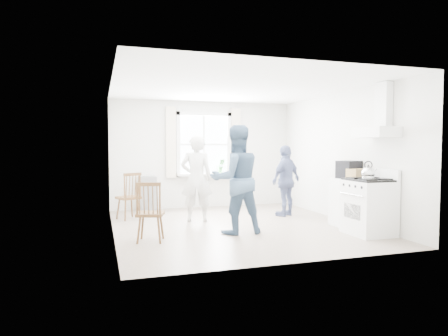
# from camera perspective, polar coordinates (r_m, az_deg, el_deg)

# --- Properties ---
(room_shell) EXTENTS (4.62, 5.12, 2.64)m
(room_shell) POSITION_cam_1_polar(r_m,az_deg,el_deg) (7.47, 1.85, 1.55)
(room_shell) COLOR gray
(room_shell) RESTS_ON ground
(window_assembly) EXTENTS (1.88, 0.24, 1.70)m
(window_assembly) POSITION_cam_1_polar(r_m,az_deg,el_deg) (9.81, -2.86, 2.87)
(window_assembly) COLOR white
(window_assembly) RESTS_ON room_shell
(range_hood) EXTENTS (0.45, 0.76, 0.94)m
(range_hood) POSITION_cam_1_polar(r_m,az_deg,el_deg) (7.29, 21.19, 6.02)
(range_hood) COLOR silver
(range_hood) RESTS_ON room_shell
(shelf_unit) EXTENTS (0.40, 0.30, 0.80)m
(shelf_unit) POSITION_cam_1_polar(r_m,az_deg,el_deg) (9.51, -10.87, -3.60)
(shelf_unit) COLOR slate
(shelf_unit) RESTS_ON ground
(gas_stove) EXTENTS (0.68, 0.76, 1.12)m
(gas_stove) POSITION_cam_1_polar(r_m,az_deg,el_deg) (7.26, 19.97, -5.16)
(gas_stove) COLOR silver
(gas_stove) RESTS_ON ground
(kettle) EXTENTS (0.22, 0.22, 0.31)m
(kettle) POSITION_cam_1_polar(r_m,az_deg,el_deg) (7.09, 19.90, -0.72)
(kettle) COLOR silver
(kettle) RESTS_ON gas_stove
(low_cabinet) EXTENTS (0.50, 0.55, 0.90)m
(low_cabinet) POSITION_cam_1_polar(r_m,az_deg,el_deg) (7.86, 17.27, -4.73)
(low_cabinet) COLOR silver
(low_cabinet) RESTS_ON ground
(stereo_stack) EXTENTS (0.45, 0.42, 0.33)m
(stereo_stack) POSITION_cam_1_polar(r_m,az_deg,el_deg) (7.85, 17.40, -0.22)
(stereo_stack) COLOR black
(stereo_stack) RESTS_ON low_cabinet
(cardboard_box) EXTENTS (0.36, 0.31, 0.19)m
(cardboard_box) POSITION_cam_1_polar(r_m,az_deg,el_deg) (7.71, 18.30, -0.81)
(cardboard_box) COLOR #9D7F4C
(cardboard_box) RESTS_ON low_cabinet
(windsor_chair_a) EXTENTS (0.54, 0.54, 0.97)m
(windsor_chair_a) POSITION_cam_1_polar(r_m,az_deg,el_deg) (8.38, -13.15, -3.19)
(windsor_chair_a) COLOR #4A2F17
(windsor_chair_a) RESTS_ON ground
(windsor_chair_b) EXTENTS (0.50, 0.50, 0.96)m
(windsor_chair_b) POSITION_cam_1_polar(r_m,az_deg,el_deg) (6.32, -10.64, -5.29)
(windsor_chair_b) COLOR #4A2F17
(windsor_chair_b) RESTS_ON ground
(person_left) EXTENTS (0.77, 0.77, 1.72)m
(person_left) POSITION_cam_1_polar(r_m,az_deg,el_deg) (7.98, -3.97, -1.51)
(person_left) COLOR silver
(person_left) RESTS_ON ground
(person_mid) EXTENTS (0.92, 0.92, 1.87)m
(person_mid) POSITION_cam_1_polar(r_m,az_deg,el_deg) (6.86, 1.74, -1.66)
(person_mid) COLOR #405A78
(person_mid) RESTS_ON ground
(person_right) EXTENTS (1.22, 1.22, 1.53)m
(person_right) POSITION_cam_1_polar(r_m,az_deg,el_deg) (8.71, 8.85, -1.79)
(person_right) COLOR navy
(person_right) RESTS_ON ground
(potted_plant) EXTENTS (0.23, 0.23, 0.34)m
(potted_plant) POSITION_cam_1_polar(r_m,az_deg,el_deg) (9.85, -0.42, 0.31)
(potted_plant) COLOR #347538
(potted_plant) RESTS_ON window_assembly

